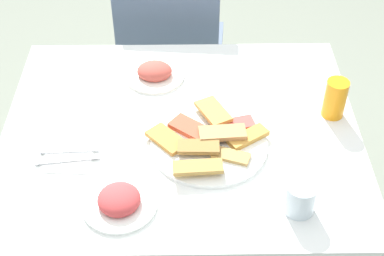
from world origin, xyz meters
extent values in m
cube|color=white|center=(0.00, 0.00, 0.72)|extent=(1.04, 0.88, 0.02)
cylinder|color=#4D505A|center=(-0.46, 0.38, 0.35)|extent=(0.04, 0.04, 0.70)
cylinder|color=#4D505A|center=(0.46, 0.38, 0.35)|extent=(0.04, 0.04, 0.70)
cube|color=slate|center=(-0.04, 0.82, 0.44)|extent=(0.46, 0.46, 0.06)
cube|color=slate|center=(-0.06, 0.63, 0.70)|extent=(0.40, 0.09, 0.46)
cylinder|color=brown|center=(0.17, 0.99, 0.20)|extent=(0.03, 0.03, 0.41)
cylinder|color=brown|center=(-0.21, 1.02, 0.20)|extent=(0.03, 0.03, 0.41)
cylinder|color=brown|center=(0.13, 0.61, 0.20)|extent=(0.03, 0.03, 0.41)
cylinder|color=brown|center=(-0.25, 0.65, 0.20)|extent=(0.03, 0.03, 0.41)
cylinder|color=white|center=(0.08, -0.07, 0.74)|extent=(0.33, 0.33, 0.01)
cube|color=tan|center=(0.12, -0.06, 0.76)|extent=(0.14, 0.07, 0.01)
cube|color=olive|center=(0.05, -0.11, 0.76)|extent=(0.12, 0.06, 0.01)
cube|color=#C44E34|center=(0.03, -0.02, 0.75)|extent=(0.13, 0.12, 0.01)
cube|color=#C69345|center=(0.10, 0.04, 0.76)|extent=(0.11, 0.14, 0.01)
cube|color=gold|center=(0.19, -0.06, 0.75)|extent=(0.13, 0.11, 0.02)
cube|color=#B18740|center=(0.05, -0.19, 0.76)|extent=(0.14, 0.06, 0.01)
cube|color=tan|center=(0.14, -0.13, 0.75)|extent=(0.11, 0.08, 0.01)
cube|color=#C8873A|center=(-0.04, -0.06, 0.75)|extent=(0.13, 0.13, 0.01)
cube|color=#C64D47|center=(0.16, 0.00, 0.75)|extent=(0.11, 0.07, 0.01)
cylinder|color=white|center=(-0.09, 0.25, 0.73)|extent=(0.19, 0.19, 0.01)
ellipsoid|color=#C54E42|center=(-0.09, 0.25, 0.75)|extent=(0.12, 0.11, 0.05)
cylinder|color=white|center=(-0.16, -0.29, 0.73)|extent=(0.19, 0.19, 0.01)
ellipsoid|color=#CB4041|center=(-0.16, -0.29, 0.75)|extent=(0.12, 0.13, 0.05)
cylinder|color=orange|center=(0.46, 0.06, 0.79)|extent=(0.08, 0.08, 0.12)
cylinder|color=silver|center=(0.30, -0.31, 0.77)|extent=(0.08, 0.08, 0.09)
cube|color=white|center=(-0.31, -0.11, 0.73)|extent=(0.14, 0.14, 0.00)
cube|color=silver|center=(-0.31, -0.13, 0.73)|extent=(0.18, 0.04, 0.00)
cube|color=silver|center=(-0.31, -0.09, 0.73)|extent=(0.16, 0.02, 0.00)
camera|label=1|loc=(0.02, -1.23, 1.85)|focal=53.17mm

